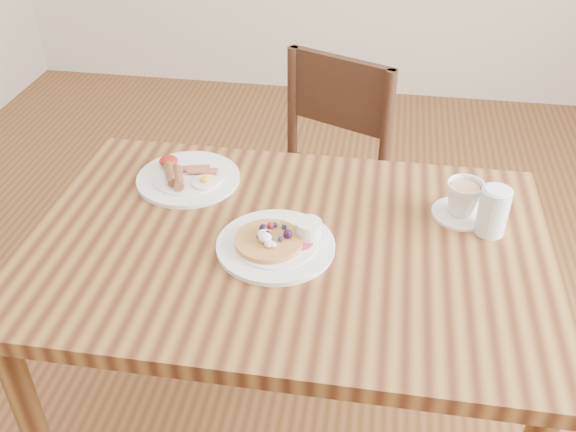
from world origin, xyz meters
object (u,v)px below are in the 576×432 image
object	(u,v)px
breakfast_plate	(187,177)
water_glass	(493,211)
dining_table	(288,273)
pancake_plate	(278,242)
chair_far	(317,179)
teacup_saucer	(463,201)

from	to	relation	value
breakfast_plate	water_glass	bearing A→B (deg)	-7.66
dining_table	water_glass	distance (m)	0.50
dining_table	pancake_plate	bearing A→B (deg)	-125.02
chair_far	breakfast_plate	size ratio (longest dim) A/B	3.26
teacup_saucer	water_glass	xyz separation A→B (m)	(0.06, -0.06, 0.02)
pancake_plate	breakfast_plate	size ratio (longest dim) A/B	1.00
dining_table	water_glass	xyz separation A→B (m)	(0.46, 0.11, 0.16)
chair_far	teacup_saucer	size ratio (longest dim) A/B	6.29
pancake_plate	teacup_saucer	bearing A→B (deg)	25.15
dining_table	chair_far	world-z (taller)	chair_far
pancake_plate	breakfast_plate	distance (m)	0.37
teacup_saucer	chair_far	bearing A→B (deg)	128.64
chair_far	water_glass	size ratio (longest dim) A/B	7.58
chair_far	breakfast_plate	bearing A→B (deg)	81.28
chair_far	pancake_plate	world-z (taller)	chair_far
pancake_plate	water_glass	distance (m)	0.50
chair_far	water_glass	bearing A→B (deg)	153.12
dining_table	water_glass	world-z (taller)	water_glass
dining_table	water_glass	size ratio (longest dim) A/B	10.33
pancake_plate	water_glass	size ratio (longest dim) A/B	2.32
dining_table	chair_far	bearing A→B (deg)	90.86
teacup_saucer	water_glass	distance (m)	0.09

